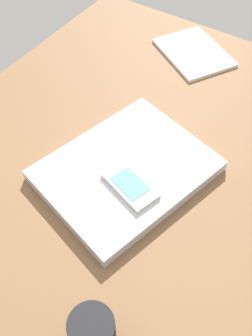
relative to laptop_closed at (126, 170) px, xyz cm
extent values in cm
cube|color=brown|center=(5.38, -2.31, -2.73)|extent=(120.00, 80.00, 3.00)
cube|color=#B7BABC|center=(0.00, 0.00, 0.00)|extent=(35.91, 31.34, 2.45)
cube|color=silver|center=(3.49, 3.16, 1.73)|extent=(8.44, 11.63, 1.01)
cube|color=#5993E0|center=(3.49, 3.16, 2.31)|extent=(6.07, 7.48, 0.14)
cylinder|color=black|center=(28.22, 13.23, 4.14)|extent=(6.01, 6.01, 10.73)
cube|color=white|center=(-41.61, -6.47, -0.83)|extent=(21.65, 23.11, 0.80)
camera|label=1|loc=(37.05, 24.10, 57.69)|focal=40.81mm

